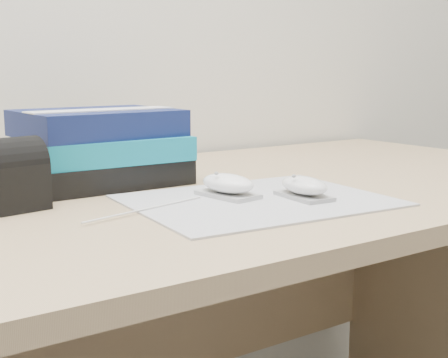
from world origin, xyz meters
TOP-DOWN VIEW (x-y plane):
  - desk at (0.00, 1.64)m, footprint 1.60×0.80m
  - mousepad at (0.00, 1.44)m, footprint 0.41×0.33m
  - mouse_rear at (-0.02, 1.48)m, footprint 0.07×0.11m
  - mouse_front at (0.07, 1.41)m, footprint 0.06×0.10m
  - usb_cable at (-0.18, 1.47)m, footprint 0.22×0.06m
  - book_stack at (-0.14, 1.73)m, footprint 0.28×0.23m
  - pouch at (-0.35, 1.60)m, footprint 0.13×0.10m

SIDE VIEW (x-z plane):
  - desk at x=0.00m, z-range 0.13..0.86m
  - mousepad at x=0.00m, z-range 0.73..0.73m
  - usb_cable at x=-0.18m, z-range 0.73..0.74m
  - mouse_front at x=0.07m, z-range 0.73..0.77m
  - mouse_rear at x=-0.02m, z-range 0.73..0.77m
  - pouch at x=-0.35m, z-range 0.73..0.84m
  - book_stack at x=-0.14m, z-range 0.73..0.86m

